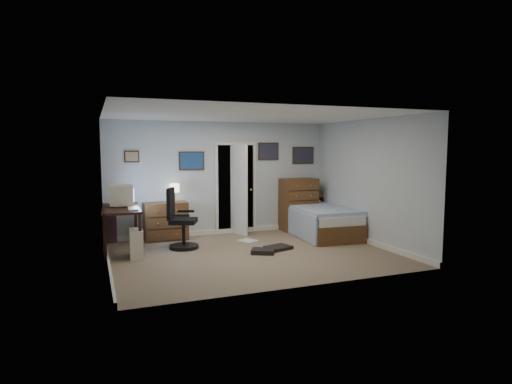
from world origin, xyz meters
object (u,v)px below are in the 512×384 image
Objects in this scene: office_chair at (180,225)px; low_dresser at (166,221)px; bed at (319,220)px; computer_desk at (116,218)px; tall_dresser at (299,204)px.

office_chair reaches higher than low_dresser.
computer_desk is at bearing -176.25° from bed.
bed is (3.12, 0.14, -0.12)m from office_chair.
bed is at bearing 25.19° from office_chair.
computer_desk is at bearing -171.29° from tall_dresser.
tall_dresser reaches higher than bed.
bed is at bearing 2.44° from computer_desk.
computer_desk is 4.19m from tall_dresser.
tall_dresser is 0.55× the size of bed.
computer_desk is 4.29m from bed.
low_dresser is at bearing 38.16° from computer_desk.
computer_desk reaches higher than bed.
bed is at bearing -14.10° from low_dresser.
computer_desk reaches higher than low_dresser.
tall_dresser is (4.12, 0.72, -0.03)m from computer_desk.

